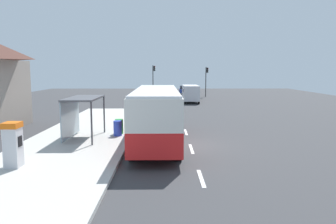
{
  "coord_description": "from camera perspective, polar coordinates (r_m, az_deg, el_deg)",
  "views": [
    {
      "loc": [
        -1.19,
        -18.87,
        4.3
      ],
      "look_at": [
        -1.0,
        3.41,
        1.5
      ],
      "focal_mm": 35.6,
      "sensor_mm": 36.0,
      "label": 1
    }
  ],
  "objects": [
    {
      "name": "lane_stripe_seg_2",
      "position": [
        23.31,
        3.07,
        -3.46
      ],
      "size": [
        0.16,
        2.2,
        0.01
      ],
      "primitive_type": "cube",
      "color": "silver",
      "rests_on": "ground"
    },
    {
      "name": "sidewalk_platform",
      "position": [
        21.92,
        -14.27,
        -4.13
      ],
      "size": [
        6.2,
        30.0,
        0.18
      ],
      "primitive_type": "cube",
      "color": "beige",
      "rests_on": "ground"
    },
    {
      "name": "ticket_machine",
      "position": [
        15.67,
        -25.01,
        -5.03
      ],
      "size": [
        0.66,
        0.76,
        1.94
      ],
      "color": "silver",
      "rests_on": "sidewalk_platform"
    },
    {
      "name": "sedan_far",
      "position": [
        60.47,
        2.83,
        3.82
      ],
      "size": [
        1.89,
        4.42,
        1.52
      ],
      "color": "navy",
      "rests_on": "ground"
    },
    {
      "name": "lane_stripe_seg_0",
      "position": [
        13.64,
        5.7,
        -11.21
      ],
      "size": [
        0.16,
        2.2,
        0.01
      ],
      "primitive_type": "cube",
      "color": "silver",
      "rests_on": "ground"
    },
    {
      "name": "recycling_bin_green",
      "position": [
        21.98,
        -8.36,
        -2.46
      ],
      "size": [
        0.52,
        0.52,
        0.95
      ],
      "primitive_type": "cylinder",
      "color": "green",
      "rests_on": "sidewalk_platform"
    },
    {
      "name": "ground_plane",
      "position": [
        33.17,
        1.57,
        -0.32
      ],
      "size": [
        56.0,
        92.0,
        0.04
      ],
      "primitive_type": "cube",
      "color": "#38383A"
    },
    {
      "name": "traffic_light_near_side",
      "position": [
        54.51,
        6.6,
        5.96
      ],
      "size": [
        0.49,
        0.28,
        4.81
      ],
      "color": "#2D2D2D",
      "rests_on": "ground"
    },
    {
      "name": "traffic_light_far_side",
      "position": [
        54.93,
        -2.49,
        6.19
      ],
      "size": [
        0.49,
        0.28,
        5.09
      ],
      "color": "#2D2D2D",
      "rests_on": "ground"
    },
    {
      "name": "lane_stripe_seg_1",
      "position": [
        18.43,
        4.03,
        -6.32
      ],
      "size": [
        0.16,
        2.2,
        0.01
      ],
      "primitive_type": "cube",
      "color": "silver",
      "rests_on": "ground"
    },
    {
      "name": "lane_stripe_seg_6",
      "position": [
        43.11,
        1.43,
        1.44
      ],
      "size": [
        0.16,
        2.2,
        0.01
      ],
      "primitive_type": "cube",
      "color": "silver",
      "rests_on": "ground"
    },
    {
      "name": "bus",
      "position": [
        19.46,
        -2.02,
        -0.1
      ],
      "size": [
        2.61,
        11.03,
        3.21
      ],
      "color": "red",
      "rests_on": "ground"
    },
    {
      "name": "lane_stripe_seg_7",
      "position": [
        48.08,
        1.23,
        2.03
      ],
      "size": [
        0.16,
        2.2,
        0.01
      ],
      "primitive_type": "cube",
      "color": "silver",
      "rests_on": "ground"
    },
    {
      "name": "bus_shelter",
      "position": [
        20.82,
        -15.01,
        0.85
      ],
      "size": [
        1.8,
        4.0,
        2.5
      ],
      "color": "#4C4C51",
      "rests_on": "sidewalk_platform"
    },
    {
      "name": "lane_stripe_seg_3",
      "position": [
        28.24,
        2.44,
        -1.59
      ],
      "size": [
        0.16,
        2.2,
        0.01
      ],
      "primitive_type": "cube",
      "color": "silver",
      "rests_on": "ground"
    },
    {
      "name": "recycling_bin_blue",
      "position": [
        21.3,
        -8.62,
        -2.77
      ],
      "size": [
        0.52,
        0.52,
        0.95
      ],
      "primitive_type": "cylinder",
      "color": "blue",
      "rests_on": "sidewalk_platform"
    },
    {
      "name": "lane_stripe_seg_5",
      "position": [
        38.14,
        1.68,
        0.69
      ],
      "size": [
        0.16,
        2.2,
        0.01
      ],
      "primitive_type": "cube",
      "color": "silver",
      "rests_on": "ground"
    },
    {
      "name": "lane_stripe_seg_4",
      "position": [
        33.18,
        2.01,
        -0.28
      ],
      "size": [
        0.16,
        2.2,
        0.01
      ],
      "primitive_type": "cube",
      "color": "silver",
      "rests_on": "ground"
    },
    {
      "name": "white_van",
      "position": [
        44.68,
        3.87,
        3.35
      ],
      "size": [
        2.06,
        5.21,
        2.3
      ],
      "color": "silver",
      "rests_on": "ground"
    },
    {
      "name": "sedan_near",
      "position": [
        48.56,
        3.64,
        3.0
      ],
      "size": [
        1.96,
        4.46,
        1.52
      ],
      "color": "#A51919",
      "rests_on": "ground"
    }
  ]
}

